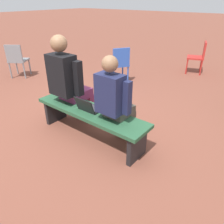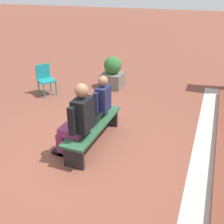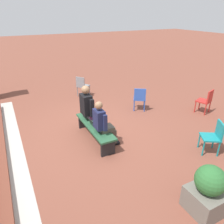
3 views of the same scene
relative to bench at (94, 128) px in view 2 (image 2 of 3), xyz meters
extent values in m
plane|color=brown|center=(0.38, -0.07, -0.35)|extent=(60.00, 60.00, 0.00)
cube|color=#B7B2A8|center=(0.00, 2.04, -0.35)|extent=(8.04, 0.40, 0.01)
cube|color=#285638|center=(0.00, 0.00, 0.07)|extent=(1.80, 0.44, 0.05)
cube|color=black|center=(-0.80, 0.00, -0.15)|extent=(0.06, 0.37, 0.40)
cube|color=black|center=(0.80, 0.00, -0.15)|extent=(0.06, 0.37, 0.40)
cube|color=#4C473D|center=(-0.40, -0.16, 0.15)|extent=(0.30, 0.35, 0.12)
cube|color=#4C473D|center=(-0.48, -0.33, -0.13)|extent=(0.10, 0.11, 0.45)
cube|color=black|center=(-0.48, -0.39, -0.32)|extent=(0.10, 0.21, 0.06)
cube|color=#4C473D|center=(-0.32, -0.33, -0.13)|extent=(0.10, 0.11, 0.45)
cube|color=black|center=(-0.32, -0.39, -0.32)|extent=(0.10, 0.21, 0.06)
cube|color=#1E2347|center=(-0.40, 0.04, 0.46)|extent=(0.34, 0.21, 0.50)
cube|color=maroon|center=(-0.40, -0.07, 0.42)|extent=(0.04, 0.01, 0.30)
cube|color=#1E2347|center=(-0.61, -0.02, 0.44)|extent=(0.08, 0.09, 0.42)
cube|color=#1E2347|center=(-0.18, -0.02, 0.44)|extent=(0.08, 0.09, 0.42)
sphere|color=#8C6647|center=(-0.40, 0.04, 0.83)|extent=(0.20, 0.20, 0.20)
cube|color=#7F2D5B|center=(0.47, -0.19, 0.16)|extent=(0.35, 0.42, 0.15)
cube|color=#7F2D5B|center=(0.38, -0.40, -0.13)|extent=(0.11, 0.12, 0.45)
cube|color=black|center=(0.38, -0.46, -0.32)|extent=(0.11, 0.25, 0.07)
cube|color=#7F2D5B|center=(0.57, -0.40, -0.13)|extent=(0.11, 0.12, 0.45)
cube|color=black|center=(0.57, -0.46, -0.32)|extent=(0.11, 0.25, 0.07)
cube|color=black|center=(0.47, 0.04, 0.52)|extent=(0.39, 0.25, 0.58)
cube|color=black|center=(0.22, -0.03, 0.50)|extent=(0.09, 0.10, 0.49)
cube|color=black|center=(0.72, -0.03, 0.50)|extent=(0.09, 0.10, 0.49)
sphere|color=#8C6647|center=(0.47, 0.04, 0.96)|extent=(0.23, 0.23, 0.23)
cube|color=black|center=(0.00, -0.04, 0.11)|extent=(0.32, 0.22, 0.02)
cube|color=#2D2D33|center=(0.00, -0.05, 0.12)|extent=(0.29, 0.15, 0.00)
cube|color=black|center=(0.00, 0.10, 0.21)|extent=(0.32, 0.07, 0.19)
cube|color=#33519E|center=(0.00, 0.09, 0.21)|extent=(0.28, 0.06, 0.17)
cube|color=teal|center=(-1.82, -2.30, 0.07)|extent=(0.58, 0.58, 0.04)
cube|color=teal|center=(-1.92, -2.46, 0.29)|extent=(0.36, 0.24, 0.40)
cylinder|color=teal|center=(-1.57, -2.24, -0.15)|extent=(0.04, 0.04, 0.40)
cylinder|color=teal|center=(-1.88, -2.05, -0.15)|extent=(0.04, 0.04, 0.40)
cylinder|color=teal|center=(-1.76, -2.55, -0.15)|extent=(0.04, 0.04, 0.40)
cylinder|color=teal|center=(-2.07, -2.36, -0.15)|extent=(0.04, 0.04, 0.40)
cube|color=#6B665B|center=(-3.05, -0.80, -0.13)|extent=(0.60, 0.60, 0.44)
sphere|color=#2D6B33|center=(-3.05, -0.80, 0.33)|extent=(0.52, 0.52, 0.52)
camera|label=1|loc=(-1.94, 1.94, 1.51)|focal=35.00mm
camera|label=2|loc=(3.94, 1.94, 2.51)|focal=42.00mm
camera|label=3|loc=(-4.81, 1.94, 2.89)|focal=35.00mm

